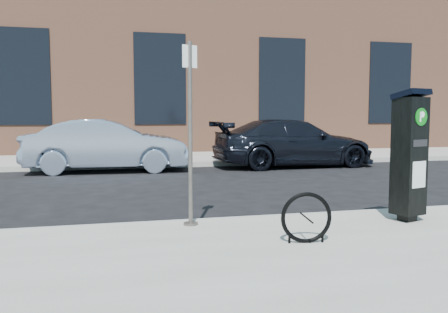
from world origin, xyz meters
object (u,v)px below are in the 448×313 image
object	(u,v)px
sign_pole	(190,135)
car_silver	(107,145)
car_dark	(294,143)
parking_kiosk	(409,154)
bike_rack	(306,218)

from	to	relation	value
sign_pole	car_silver	size ratio (longest dim) A/B	0.54
car_silver	car_dark	world-z (taller)	car_silver
parking_kiosk	bike_rack	xyz separation A→B (m)	(-1.85, -0.73, -0.65)
parking_kiosk	car_silver	bearing A→B (deg)	99.64
bike_rack	parking_kiosk	bearing A→B (deg)	29.76
sign_pole	car_silver	world-z (taller)	sign_pole
bike_rack	car_silver	size ratio (longest dim) A/B	0.13
car_silver	bike_rack	bearing A→B (deg)	-163.14
bike_rack	car_dark	distance (m)	9.56
parking_kiosk	car_dark	world-z (taller)	parking_kiosk
car_dark	car_silver	bearing A→B (deg)	88.02
sign_pole	parking_kiosk	bearing A→B (deg)	-30.19
car_silver	car_dark	distance (m)	5.71
parking_kiosk	sign_pole	world-z (taller)	sign_pole
sign_pole	car_silver	distance (m)	7.80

